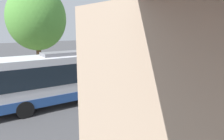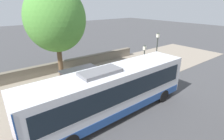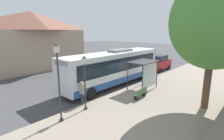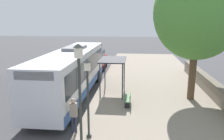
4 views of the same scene
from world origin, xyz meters
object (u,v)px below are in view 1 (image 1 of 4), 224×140
at_px(street_lamp_near, 122,59).
at_px(shade_tree, 37,18).
at_px(bus, 75,75).
at_px(pedestrian, 124,73).
at_px(bus_shelter, 51,65).
at_px(street_lamp_far, 137,52).
at_px(bench, 72,80).

distance_m(street_lamp_near, shade_tree, 9.17).
bearing_deg(bus, shade_tree, -179.32).
height_order(pedestrian, shade_tree, shade_tree).
bearing_deg(street_lamp_near, bus_shelter, -95.93).
distance_m(bus, street_lamp_far, 8.21).
xyz_separation_m(bus_shelter, street_lamp_far, (0.50, 8.47, 0.56)).
bearing_deg(bus, bench, 159.82).
xyz_separation_m(bus, street_lamp_far, (-2.52, 7.76, 0.92)).
relative_size(bus_shelter, pedestrian, 1.59).
xyz_separation_m(pedestrian, street_lamp_far, (-0.97, 2.37, 1.68)).
height_order(bus, street_lamp_near, street_lamp_near).
height_order(street_lamp_near, shade_tree, shade_tree).
distance_m(bus, bench, 4.56).
bearing_deg(street_lamp_near, bench, -112.16).
height_order(bench, street_lamp_far, street_lamp_far).
relative_size(bus_shelter, street_lamp_far, 0.61).
bearing_deg(bus, street_lamp_near, 112.39).
relative_size(bus_shelter, street_lamp_near, 0.76).
height_order(bus_shelter, street_lamp_near, street_lamp_near).
distance_m(street_lamp_near, street_lamp_far, 2.10).
bearing_deg(pedestrian, bus, -73.87).
bearing_deg(pedestrian, bus_shelter, -103.59).
bearing_deg(shade_tree, bus, 0.68).
distance_m(bus_shelter, street_lamp_far, 8.50).
xyz_separation_m(bus_shelter, bench, (-1.05, 2.21, -1.72)).
xyz_separation_m(street_lamp_near, shade_tree, (-6.04, -5.83, 3.68)).
bearing_deg(bench, street_lamp_near, 67.84).
bearing_deg(pedestrian, shade_tree, -141.33).
xyz_separation_m(bench, street_lamp_far, (1.56, 6.26, 2.28)).
relative_size(bus_shelter, shade_tree, 0.32).
bearing_deg(street_lamp_far, pedestrian, -67.83).
bearing_deg(bus_shelter, shade_tree, 173.53).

